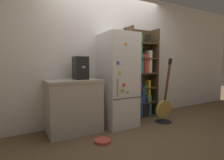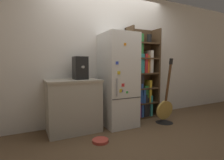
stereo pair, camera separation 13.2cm
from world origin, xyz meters
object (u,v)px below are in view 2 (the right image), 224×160
at_px(refrigerator, 118,80).
at_px(pet_bowl, 100,141).
at_px(espresso_machine, 80,68).
at_px(bookshelf, 140,79).
at_px(guitar, 165,114).

bearing_deg(refrigerator, pet_bowl, -136.45).
distance_m(espresso_machine, pet_bowl, 1.23).
bearing_deg(pet_bowl, refrigerator, 43.55).
distance_m(refrigerator, bookshelf, 0.66).
xyz_separation_m(guitar, pet_bowl, (-1.45, -0.23, -0.15)).
height_order(refrigerator, bookshelf, bookshelf).
height_order(bookshelf, espresso_machine, bookshelf).
height_order(espresso_machine, guitar, espresso_machine).
bearing_deg(espresso_machine, guitar, -15.10).
height_order(espresso_machine, pet_bowl, espresso_machine).
height_order(bookshelf, pet_bowl, bookshelf).
xyz_separation_m(espresso_machine, pet_bowl, (0.09, -0.65, -1.04)).
relative_size(guitar, pet_bowl, 5.21).
bearing_deg(bookshelf, espresso_machine, -175.63).
height_order(bookshelf, guitar, bookshelf).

